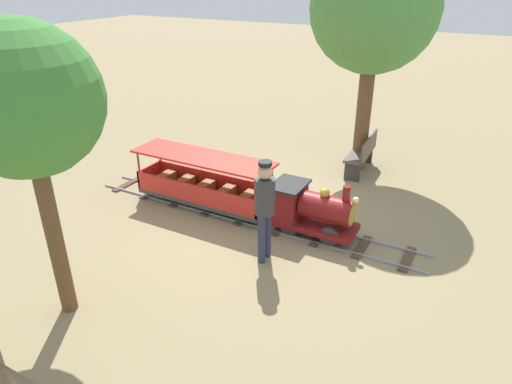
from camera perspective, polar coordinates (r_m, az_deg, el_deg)
name	(u,v)px	position (r m, az deg, el deg)	size (l,w,h in m)	color
ground_plane	(254,219)	(8.22, -0.30, -3.38)	(60.00, 60.00, 0.00)	#8C7A56
track	(246,216)	(8.27, -1.22, -3.03)	(0.72, 6.40, 0.04)	gray
locomotive	(310,208)	(7.59, 6.71, -2.05)	(0.68, 1.45, 0.98)	maroon
passenger_car	(204,186)	(8.53, -6.51, 0.76)	(0.78, 2.70, 0.97)	#3F3F3F
conductor_person	(265,204)	(6.67, 1.09, -1.46)	(0.30, 0.30, 1.62)	#282D47
park_bench	(362,154)	(10.26, 13.08, 4.67)	(1.32, 0.46, 0.82)	brown
oak_tree_near	(375,9)	(9.82, 14.53, 21.19)	(2.54, 2.54, 4.64)	brown
oak_tree_far	(24,103)	(5.52, -26.89, 9.87)	(1.70, 1.70, 3.63)	brown
fence_section	(5,382)	(5.31, -28.73, -19.99)	(0.08, 7.48, 0.90)	#756047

